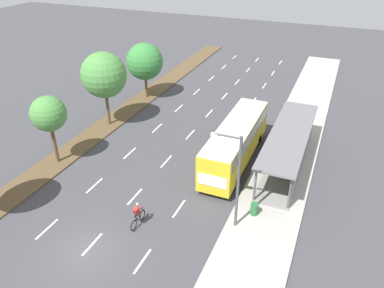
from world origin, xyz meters
TOP-DOWN VIEW (x-y plane):
  - ground_plane at (0.00, 0.00)m, footprint 140.00×140.00m
  - median_strip at (-8.30, 20.00)m, footprint 2.60×52.00m
  - sidewalk_right at (9.25, 20.00)m, footprint 4.50×52.00m
  - lane_divider_left at (-3.50, 18.62)m, footprint 0.14×48.24m
  - lane_divider_center at (0.00, 18.62)m, footprint 0.14×48.24m
  - lane_divider_right at (3.50, 18.62)m, footprint 0.14×48.24m
  - bus_shelter at (9.53, 14.16)m, footprint 2.90×12.38m
  - bus at (5.25, 13.17)m, footprint 2.54×11.29m
  - cyclist at (1.71, 3.29)m, footprint 0.46×1.82m
  - median_tree_second at (-8.21, 7.38)m, footprint 2.80×2.80m
  - median_tree_third at (-8.19, 14.93)m, footprint 4.26×4.26m
  - median_tree_fourth at (-8.13, 22.48)m, footprint 4.03×4.03m
  - streetlight at (7.42, 5.54)m, footprint 1.91×0.24m
  - trash_bin at (8.45, 7.04)m, footprint 0.52×0.52m

SIDE VIEW (x-z plane):
  - ground_plane at x=0.00m, z-range 0.00..0.00m
  - lane_divider_left at x=-3.50m, z-range 0.00..0.01m
  - lane_divider_center at x=0.00m, z-range 0.00..0.01m
  - lane_divider_right at x=3.50m, z-range 0.00..0.01m
  - median_strip at x=-8.30m, z-range 0.00..0.12m
  - sidewalk_right at x=9.25m, z-range 0.00..0.15m
  - trash_bin at x=8.45m, z-range 0.15..1.00m
  - cyclist at x=1.71m, z-range -0.06..1.65m
  - bus_shelter at x=9.53m, z-range 0.44..3.30m
  - bus at x=5.25m, z-range 0.38..3.75m
  - streetlight at x=7.42m, z-range 0.64..7.14m
  - median_tree_fourth at x=-8.13m, z-range 1.17..7.31m
  - median_tree_second at x=-8.21m, z-range 1.54..7.25m
  - median_tree_third at x=-8.19m, z-range 1.54..8.67m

